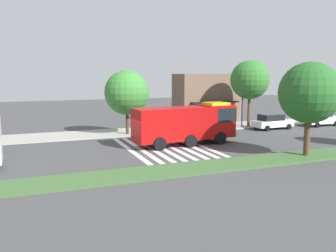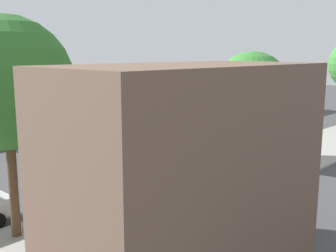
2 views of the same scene
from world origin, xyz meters
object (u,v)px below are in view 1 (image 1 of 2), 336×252
at_px(fire_truck, 189,122).
at_px(bus_stop_shelter, 203,113).
at_px(street_lamp, 243,97).
at_px(sidewalk_tree_center, 250,80).
at_px(parked_car_east, 321,119).
at_px(sidewalk_tree_west, 127,93).
at_px(bench_near_shelter, 170,126).
at_px(median_tree_far_west, 310,93).
at_px(parked_car_mid, 272,121).

relative_size(fire_truck, bus_stop_shelter, 2.77).
xyz_separation_m(street_lamp, sidewalk_tree_center, (1.19, 0.40, 1.99)).
height_order(parked_car_east, sidewalk_tree_west, sidewalk_tree_west).
height_order(bus_stop_shelter, street_lamp, street_lamp).
bearing_deg(bench_near_shelter, fire_truck, -99.00).
bearing_deg(street_lamp, median_tree_far_west, -103.98).
height_order(bench_near_shelter, sidewalk_tree_center, sidewalk_tree_center).
height_order(street_lamp, sidewalk_tree_center, sidewalk_tree_center).
distance_m(bus_stop_shelter, bench_near_shelter, 4.20).
relative_size(fire_truck, sidewalk_tree_center, 1.25).
distance_m(parked_car_mid, bench_near_shelter, 11.83).
distance_m(fire_truck, parked_car_east, 20.45).
bearing_deg(fire_truck, sidewalk_tree_center, 27.42).
xyz_separation_m(parked_car_mid, median_tree_far_west, (-6.40, -12.34, 4.00)).
xyz_separation_m(parked_car_mid, street_lamp, (-2.88, 1.80, 2.72)).
distance_m(parked_car_east, sidewalk_tree_center, 10.33).
distance_m(fire_truck, sidewalk_tree_west, 8.11).
distance_m(parked_car_east, sidewalk_tree_west, 24.12).
height_order(parked_car_east, sidewalk_tree_center, sidewalk_tree_center).
relative_size(parked_car_east, sidewalk_tree_west, 0.72).
relative_size(parked_car_mid, bench_near_shelter, 3.02).
height_order(bus_stop_shelter, bench_near_shelter, bus_stop_shelter).
distance_m(street_lamp, median_tree_far_west, 14.63).
bearing_deg(median_tree_far_west, street_lamp, 76.02).
height_order(bench_near_shelter, street_lamp, street_lamp).
xyz_separation_m(bench_near_shelter, sidewalk_tree_west, (-4.98, -0.43, 3.80)).
xyz_separation_m(sidewalk_tree_center, median_tree_far_west, (-4.71, -14.54, -0.71)).
relative_size(bench_near_shelter, sidewalk_tree_west, 0.24).
distance_m(parked_car_east, bench_near_shelter, 18.96).
bearing_deg(street_lamp, sidewalk_tree_center, 18.62).
bearing_deg(fire_truck, bench_near_shelter, 76.91).
xyz_separation_m(fire_truck, bench_near_shelter, (1.13, 7.16, -1.41)).
xyz_separation_m(parked_car_east, bus_stop_shelter, (-14.78, 2.63, 0.99)).
bearing_deg(sidewalk_tree_west, street_lamp, -1.68).
height_order(fire_truck, bus_stop_shelter, fire_truck).
bearing_deg(sidewalk_tree_center, median_tree_far_west, -107.94).
xyz_separation_m(parked_car_east, sidewalk_tree_center, (-8.93, 2.20, 4.70)).
height_order(street_lamp, sidewalk_tree_west, sidewalk_tree_west).
height_order(parked_car_mid, sidewalk_tree_center, sidewalk_tree_center).
height_order(parked_car_mid, median_tree_far_west, median_tree_far_west).
xyz_separation_m(bench_near_shelter, street_lamp, (8.66, -0.83, 3.02)).
bearing_deg(sidewalk_tree_center, sidewalk_tree_west, 180.00).
distance_m(parked_car_mid, parked_car_east, 7.24).
relative_size(parked_car_east, bus_stop_shelter, 1.35).
distance_m(parked_car_east, median_tree_far_west, 18.83).
bearing_deg(bench_near_shelter, median_tree_far_west, -71.08).
bearing_deg(parked_car_east, bus_stop_shelter, 168.12).
distance_m(parked_car_mid, median_tree_far_west, 14.46).
distance_m(parked_car_east, street_lamp, 10.63).
bearing_deg(bus_stop_shelter, fire_truck, -125.67).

